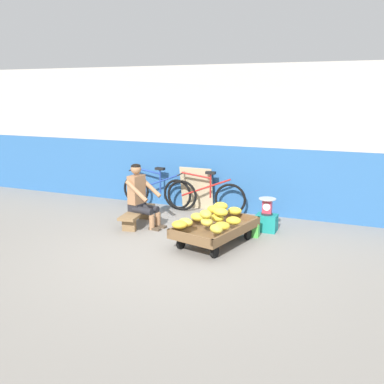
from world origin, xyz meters
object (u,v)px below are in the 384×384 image
object	(u,v)px
bicycle_far_left	(205,196)
shopping_bag	(254,230)
banana_cart	(216,230)
weighing_scale	(267,206)
low_bench	(137,214)
plastic_crate	(267,223)
vendor_seated	(141,195)
sign_board	(197,188)
bicycle_near_left	(156,190)

from	to	relation	value
bicycle_far_left	shopping_bag	xyz separation A→B (m)	(1.29, -1.09, -0.23)
banana_cart	shopping_bag	xyz separation A→B (m)	(0.48, 0.58, -0.12)
weighing_scale	low_bench	bearing A→B (deg)	-166.62
low_bench	plastic_crate	size ratio (longest dim) A/B	3.14
low_bench	vendor_seated	size ratio (longest dim) A/B	0.99
plastic_crate	sign_board	bearing A→B (deg)	152.17
bicycle_far_left	sign_board	size ratio (longest dim) A/B	1.87
plastic_crate	shopping_bag	distance (m)	0.41
banana_cart	bicycle_near_left	bearing A→B (deg)	138.64
shopping_bag	sign_board	bearing A→B (deg)	140.57
plastic_crate	bicycle_far_left	world-z (taller)	bicycle_far_left
vendor_seated	bicycle_near_left	xyz separation A→B (m)	(-0.36, 1.30, -0.21)
vendor_seated	plastic_crate	world-z (taller)	vendor_seated
plastic_crate	weighing_scale	size ratio (longest dim) A/B	1.20
sign_board	shopping_bag	xyz separation A→B (m)	(1.56, -1.28, -0.32)
vendor_seated	bicycle_near_left	world-z (taller)	vendor_seated
banana_cart	vendor_seated	xyz separation A→B (m)	(-1.59, 0.41, 0.33)
bicycle_near_left	bicycle_far_left	xyz separation A→B (m)	(1.14, -0.05, 0.00)
bicycle_near_left	weighing_scale	bearing A→B (deg)	-16.24
bicycle_far_left	low_bench	bearing A→B (deg)	-125.10
bicycle_far_left	shopping_bag	distance (m)	1.70
bicycle_far_left	shopping_bag	bearing A→B (deg)	-40.20
vendor_seated	bicycle_far_left	xyz separation A→B (m)	(0.79, 1.26, -0.21)
banana_cart	shopping_bag	world-z (taller)	banana_cart
weighing_scale	bicycle_near_left	world-z (taller)	bicycle_near_left
weighing_scale	sign_board	bearing A→B (deg)	152.14
vendor_seated	weighing_scale	distance (m)	2.27
vendor_seated	plastic_crate	size ratio (longest dim) A/B	3.17
low_bench	banana_cart	bearing A→B (deg)	-14.25
banana_cart	low_bench	xyz separation A→B (m)	(-1.68, 0.43, -0.04)
plastic_crate	vendor_seated	bearing A→B (deg)	-165.75
plastic_crate	weighing_scale	bearing A→B (deg)	-90.00
vendor_seated	bicycle_near_left	distance (m)	1.37
plastic_crate	bicycle_near_left	xyz separation A→B (m)	(-2.56, 0.74, 0.20)
banana_cart	sign_board	distance (m)	2.16
banana_cart	bicycle_near_left	size ratio (longest dim) A/B	0.96
plastic_crate	shopping_bag	world-z (taller)	plastic_crate
shopping_bag	low_bench	bearing A→B (deg)	-175.93
plastic_crate	bicycle_far_left	size ratio (longest dim) A/B	0.22
low_bench	sign_board	xyz separation A→B (m)	(0.60, 1.43, 0.24)
sign_board	bicycle_near_left	bearing A→B (deg)	-170.48
bicycle_near_left	sign_board	size ratio (longest dim) A/B	1.87
plastic_crate	sign_board	xyz separation A→B (m)	(-1.68, 0.89, 0.29)
shopping_bag	vendor_seated	bearing A→B (deg)	-175.38
banana_cart	weighing_scale	distance (m)	1.16
shopping_bag	weighing_scale	bearing A→B (deg)	71.95
low_bench	sign_board	size ratio (longest dim) A/B	1.27
weighing_scale	bicycle_far_left	world-z (taller)	bicycle_far_left
weighing_scale	bicycle_near_left	size ratio (longest dim) A/B	0.18
weighing_scale	sign_board	xyz separation A→B (m)	(-1.68, 0.89, -0.01)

